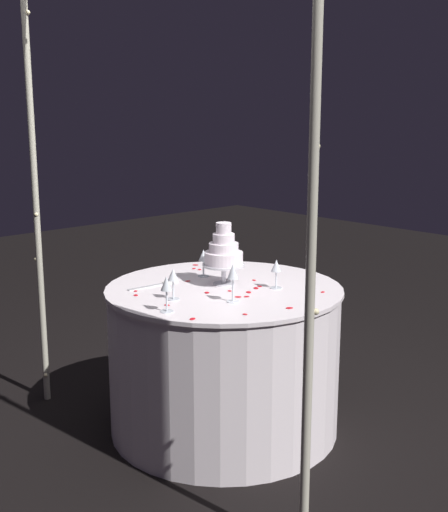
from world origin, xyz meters
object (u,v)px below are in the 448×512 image
object	(u,v)px
wine_glass_2	(276,268)
decorative_arch	(140,144)
tiered_cake	(224,253)
cake_knife	(156,285)
main_table	(224,358)
wine_glass_4	(173,277)
wine_glass_0	(166,286)
wine_glass_3	(203,257)
wine_glass_1	(233,274)

from	to	relation	value
wine_glass_2	decorative_arch	bearing A→B (deg)	73.76
tiered_cake	cake_knife	xyz separation A→B (m)	(0.22, 0.27, -0.16)
wine_glass_2	main_table	bearing A→B (deg)	41.75
main_table	wine_glass_4	bearing A→B (deg)	89.83
decorative_arch	cake_knife	world-z (taller)	decorative_arch
tiered_cake	wine_glass_4	xyz separation A→B (m)	(-0.04, 0.37, -0.06)
wine_glass_0	wine_glass_3	distance (m)	0.67
wine_glass_0	wine_glass_4	distance (m)	0.20
wine_glass_0	cake_knife	xyz separation A→B (m)	(0.40, -0.25, -0.12)
main_table	wine_glass_0	xyz separation A→B (m)	(-0.14, 0.48, 0.51)
decorative_arch	main_table	xyz separation A→B (m)	(-0.00, -0.51, -1.13)
wine_glass_2	wine_glass_3	bearing A→B (deg)	12.95
wine_glass_0	wine_glass_4	xyz separation A→B (m)	(0.14, -0.15, -0.01)
wine_glass_4	tiered_cake	bearing A→B (deg)	-83.60
decorative_arch	wine_glass_3	world-z (taller)	decorative_arch
wine_glass_1	cake_knife	bearing A→B (deg)	9.17
cake_knife	tiered_cake	bearing A→B (deg)	-129.00
wine_glass_1	wine_glass_3	bearing A→B (deg)	-26.26
tiered_cake	wine_glass_3	world-z (taller)	tiered_cake
wine_glass_2	wine_glass_4	xyz separation A→B (m)	(0.20, 0.51, 0.00)
wine_glass_3	wine_glass_1	bearing A→B (deg)	153.74
wine_glass_3	wine_glass_2	bearing A→B (deg)	-167.05
wine_glass_0	wine_glass_1	xyz separation A→B (m)	(-0.09, -0.33, 0.02)
decorative_arch	tiered_cake	distance (m)	0.79
wine_glass_2	wine_glass_3	world-z (taller)	same
decorative_arch	wine_glass_1	world-z (taller)	decorative_arch
tiered_cake	wine_glass_3	xyz separation A→B (m)	(0.20, -0.04, -0.06)
decorative_arch	tiered_cake	xyz separation A→B (m)	(0.04, -0.54, -0.57)
wine_glass_0	wine_glass_2	size ratio (longest dim) A/B	1.11
decorative_arch	wine_glass_3	bearing A→B (deg)	-67.54
main_table	wine_glass_3	bearing A→B (deg)	-17.34
wine_glass_0	wine_glass_1	world-z (taller)	wine_glass_1
wine_glass_0	cake_knife	size ratio (longest dim) A/B	0.56
main_table	wine_glass_1	xyz separation A→B (m)	(-0.22, 0.15, 0.52)
cake_knife	wine_glass_4	bearing A→B (deg)	158.90
wine_glass_0	wine_glass_3	bearing A→B (deg)	-55.91
main_table	tiered_cake	world-z (taller)	tiered_cake
main_table	wine_glass_2	xyz separation A→B (m)	(-0.20, -0.18, 0.49)
wine_glass_0	wine_glass_2	distance (m)	0.66
wine_glass_2	cake_knife	distance (m)	0.62
wine_glass_1	wine_glass_4	xyz separation A→B (m)	(0.22, 0.18, -0.03)
decorative_arch	main_table	world-z (taller)	decorative_arch
wine_glass_1	wine_glass_3	world-z (taller)	wine_glass_1
main_table	decorative_arch	bearing A→B (deg)	89.87
cake_knife	wine_glass_3	bearing A→B (deg)	-93.67
main_table	wine_glass_3	xyz separation A→B (m)	(0.24, -0.08, 0.49)
decorative_arch	wine_glass_4	bearing A→B (deg)	-90.06
wine_glass_3	decorative_arch	bearing A→B (deg)	112.46
wine_glass_3	main_table	bearing A→B (deg)	162.66
wine_glass_2	wine_glass_3	size ratio (longest dim) A/B	1.00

